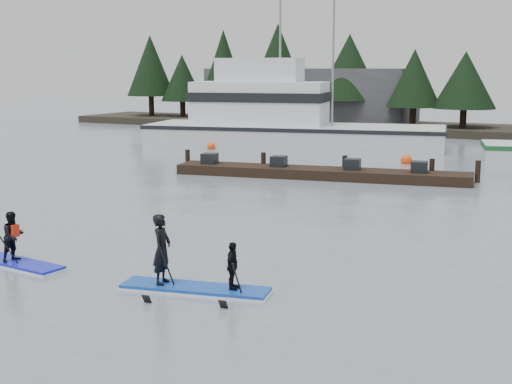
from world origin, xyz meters
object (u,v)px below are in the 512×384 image
at_px(fishing_boat_large, 285,134).
at_px(paddleboard_duo, 189,267).
at_px(floating_dock, 320,173).
at_px(paddleboard_solo, 14,246).

distance_m(fishing_boat_large, paddleboard_duo, 30.93).
distance_m(floating_dock, paddleboard_solo, 17.48).
relative_size(paddleboard_solo, paddleboard_duo, 0.88).
height_order(floating_dock, paddleboard_solo, paddleboard_solo).
xyz_separation_m(floating_dock, paddleboard_duo, (3.66, -17.20, 0.33)).
xyz_separation_m(fishing_boat_large, floating_dock, (7.19, -11.77, -0.59)).
height_order(fishing_boat_large, floating_dock, fishing_boat_large).
bearing_deg(paddleboard_solo, floating_dock, 91.31).
bearing_deg(fishing_boat_large, paddleboard_solo, -90.99).
relative_size(floating_dock, paddleboard_duo, 3.87).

